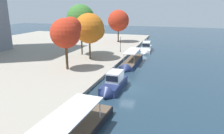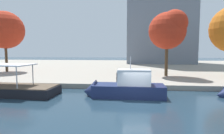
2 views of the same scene
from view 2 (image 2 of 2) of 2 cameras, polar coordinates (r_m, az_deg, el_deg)
ground_plane at (r=16.33m, az=7.82°, el=-10.71°), size 220.00×220.00×0.00m
dock_promenade at (r=48.40m, az=6.36°, el=0.09°), size 120.00×55.00×0.58m
motor_yacht_2 at (r=17.89m, az=3.55°, el=-6.70°), size 7.86×2.56×4.63m
tree_0 at (r=29.16m, az=16.98°, el=10.92°), size 5.55×5.55×9.81m
tree_4 at (r=39.51m, az=-31.02°, el=9.93°), size 6.94×7.05×11.08m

